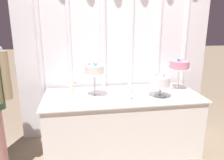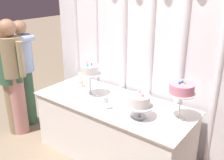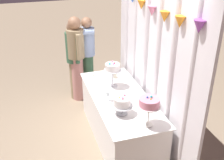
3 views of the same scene
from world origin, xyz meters
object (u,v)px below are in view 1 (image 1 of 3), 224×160
(tealight_far_left, at_px, (55,104))
(tealight_near_left, at_px, (141,99))
(flower_vase, at_px, (71,90))
(cake_display_center, at_px, (161,83))
(cake_display_leftmost, at_px, (94,72))
(cake_table, at_px, (122,122))
(cake_display_rightmost, at_px, (179,66))
(wine_glass, at_px, (131,91))

(tealight_far_left, relative_size, tealight_near_left, 0.82)
(flower_vase, bearing_deg, cake_display_center, -12.50)
(cake_display_leftmost, distance_m, cake_display_center, 0.83)
(cake_table, height_order, cake_display_rightmost, cake_display_rightmost)
(cake_display_rightmost, xyz_separation_m, wine_glass, (-0.74, -0.32, -0.22))
(flower_vase, bearing_deg, wine_glass, -24.81)
(tealight_far_left, bearing_deg, cake_table, 14.94)
(cake_display_rightmost, bearing_deg, cake_display_center, -146.12)
(cake_display_leftmost, height_order, cake_display_center, cake_display_leftmost)
(cake_display_leftmost, height_order, flower_vase, cake_display_leftmost)
(cake_display_center, distance_m, wine_glass, 0.41)
(cake_table, height_order, tealight_far_left, tealight_far_left)
(tealight_near_left, bearing_deg, cake_table, 134.01)
(wine_glass, bearing_deg, tealight_near_left, 4.34)
(cake_display_rightmost, bearing_deg, cake_display_leftmost, -174.28)
(cake_display_center, bearing_deg, cake_display_rightmost, 33.88)
(cake_display_leftmost, xyz_separation_m, tealight_near_left, (0.55, -0.19, -0.31))
(cake_table, distance_m, wine_glass, 0.55)
(cake_display_leftmost, distance_m, tealight_far_left, 0.60)
(cake_table, bearing_deg, flower_vase, 169.64)
(cake_display_leftmost, bearing_deg, flower_vase, 156.55)
(cake_display_leftmost, height_order, tealight_near_left, cake_display_leftmost)
(cake_table, relative_size, cake_display_center, 6.64)
(cake_display_center, bearing_deg, cake_display_leftmost, 171.78)
(cake_display_center, bearing_deg, tealight_near_left, -164.18)
(cake_display_center, distance_m, cake_display_rightmost, 0.45)
(tealight_near_left, bearing_deg, cake_display_leftmost, 160.74)
(cake_display_rightmost, height_order, flower_vase, cake_display_rightmost)
(cake_table, distance_m, cake_display_leftmost, 0.79)
(flower_vase, relative_size, tealight_far_left, 4.52)
(flower_vase, bearing_deg, cake_display_leftmost, -23.45)
(cake_display_rightmost, xyz_separation_m, flower_vase, (-1.46, 0.01, -0.27))
(wine_glass, bearing_deg, flower_vase, 155.19)
(tealight_far_left, bearing_deg, flower_vase, 63.33)
(cake_display_rightmost, relative_size, flower_vase, 2.51)
(tealight_far_left, bearing_deg, tealight_near_left, 0.99)
(cake_display_leftmost, xyz_separation_m, wine_glass, (0.42, -0.20, -0.20))
(cake_table, height_order, tealight_near_left, tealight_near_left)
(cake_table, xyz_separation_m, wine_glass, (0.06, -0.21, 0.50))
(cake_display_center, bearing_deg, wine_glass, -167.89)
(cake_table, height_order, cake_display_center, cake_display_center)
(cake_table, distance_m, cake_display_center, 0.74)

